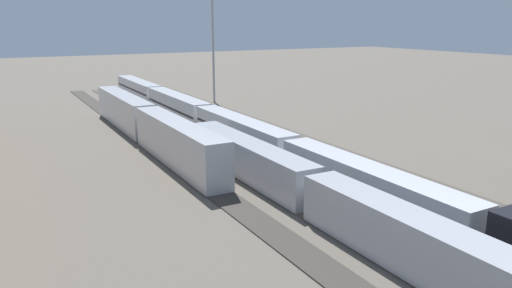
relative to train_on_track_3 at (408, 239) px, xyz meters
The scene contains 10 objects.
ground_plane 30.59m from the train_on_track_3, ahead, with size 400.00×400.00×0.00m, color #60594F.
track_bed_0 33.70m from the train_on_track_3, 26.49° to the right, with size 140.00×2.80×0.12m, color #4C443D.
track_bed_1 31.79m from the train_on_track_3, 18.38° to the right, with size 140.00×2.80×0.12m, color #4C443D.
track_bed_2 30.58m from the train_on_track_3, ahead, with size 140.00×2.80×0.12m, color #4C443D.
track_bed_3 30.17m from the train_on_track_3, ahead, with size 140.00×2.80×0.12m, color #4C443D.
track_bed_4 30.58m from the train_on_track_3, ahead, with size 140.00×2.80×0.12m, color #3D3833.
train_on_track_3 is the anchor object (origin of this frame).
train_on_track_4 42.60m from the train_on_track_3, ahead, with size 47.20×3.00×5.00m.
train_on_track_2 36.27m from the train_on_track_3, ahead, with size 114.80×3.06×4.40m.
light_mast_0 73.31m from the train_on_track_3, 13.95° to the right, with size 2.80×0.70×26.90m.
Camera 1 is at (-50.98, 28.18, 16.12)m, focal length 33.83 mm.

